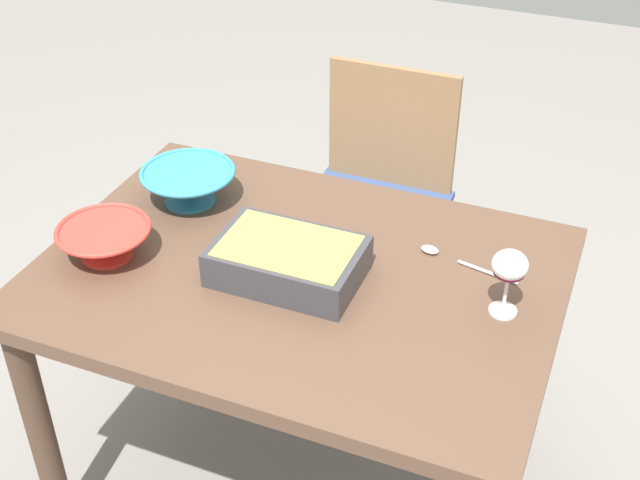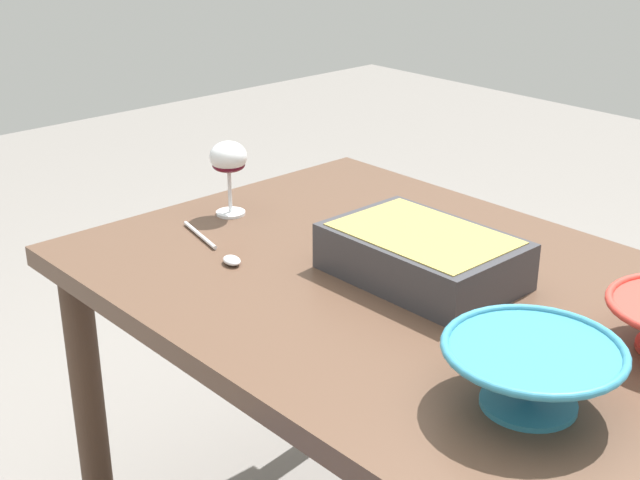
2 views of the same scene
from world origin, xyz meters
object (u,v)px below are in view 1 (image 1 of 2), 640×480
wine_glass (509,269)px  serving_spoon (449,257)px  dining_table (299,306)px  chair (379,192)px  mixing_bowl (105,240)px  small_bowl (189,184)px  casserole_dish (288,259)px

wine_glass → serving_spoon: 0.24m
dining_table → chair: (0.06, -0.79, -0.14)m
mixing_bowl → small_bowl: size_ratio=0.91×
wine_glass → mixing_bowl: bearing=9.2°
casserole_dish → small_bowl: small_bowl is taller
wine_glass → serving_spoon: bearing=-42.2°
casserole_dish → serving_spoon: bearing=-148.2°
dining_table → wine_glass: size_ratio=7.50×
casserole_dish → small_bowl: size_ratio=1.35×
wine_glass → serving_spoon: (0.16, -0.14, -0.11)m
mixing_bowl → serving_spoon: bearing=-158.9°
chair → casserole_dish: (-0.05, 0.82, 0.30)m
casserole_dish → dining_table: bearing=-118.3°
small_bowl → casserole_dish: bearing=151.6°
dining_table → chair: 0.80m
dining_table → wine_glass: wine_glass is taller
small_bowl → serving_spoon: small_bowl is taller
casserole_dish → serving_spoon: (-0.33, -0.20, -0.04)m
chair → wine_glass: wine_glass is taller
casserole_dish → mixing_bowl: size_ratio=1.49×
chair → casserole_dish: bearing=93.5°
casserole_dish → mixing_bowl: (0.43, 0.09, -0.00)m
casserole_dish → small_bowl: 0.42m
casserole_dish → serving_spoon: size_ratio=1.35×
small_bowl → serving_spoon: size_ratio=1.00×
casserole_dish → small_bowl: bearing=-28.4°
wine_glass → casserole_dish: size_ratio=0.48×
chair → wine_glass: 1.00m
small_bowl → serving_spoon: 0.70m
casserole_dish → small_bowl: (0.37, -0.20, 0.00)m
casserole_dish → mixing_bowl: bearing=11.8°
chair → small_bowl: chair is taller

